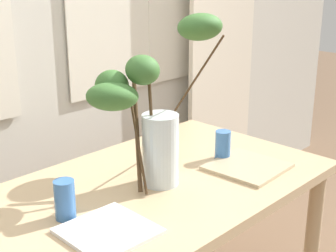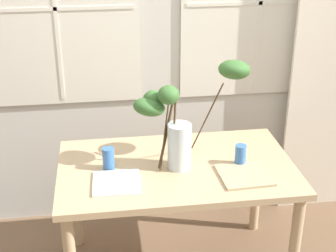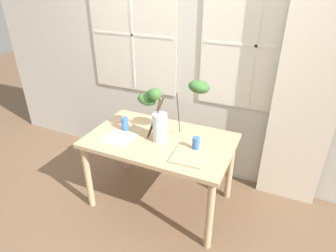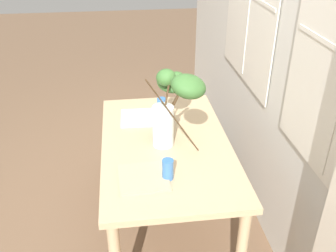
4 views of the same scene
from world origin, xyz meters
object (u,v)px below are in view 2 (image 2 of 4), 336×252
object	(u,v)px
dining_table	(176,180)
drinking_glass_blue_right	(240,155)
vase_with_branches	(182,114)
drinking_glass_blue_left	(109,159)
plate_square_left	(116,183)
plate_square_right	(244,175)

from	to	relation	value
dining_table	drinking_glass_blue_right	xyz separation A→B (m)	(0.36, -0.03, 0.16)
dining_table	drinking_glass_blue_right	bearing A→B (deg)	-5.48
vase_with_branches	drinking_glass_blue_left	xyz separation A→B (m)	(-0.42, -0.01, -0.24)
dining_table	vase_with_branches	distance (m)	0.41
drinking_glass_blue_right	vase_with_branches	bearing A→B (deg)	169.37
drinking_glass_blue_left	vase_with_branches	bearing A→B (deg)	1.47
drinking_glass_blue_left	drinking_glass_blue_right	bearing A→B (deg)	-3.95
plate_square_left	plate_square_right	size ratio (longest dim) A/B	0.92
vase_with_branches	drinking_glass_blue_right	xyz separation A→B (m)	(0.33, -0.06, -0.25)
dining_table	plate_square_left	bearing A→B (deg)	-156.49
vase_with_branches	plate_square_left	xyz separation A→B (m)	(-0.38, -0.18, -0.30)
drinking_glass_blue_right	plate_square_right	world-z (taller)	drinking_glass_blue_right
dining_table	drinking_glass_blue_right	distance (m)	0.40
drinking_glass_blue_right	drinking_glass_blue_left	bearing A→B (deg)	176.05
vase_with_branches	plate_square_right	world-z (taller)	vase_with_branches
dining_table	drinking_glass_blue_left	size ratio (longest dim) A/B	10.34
vase_with_branches	drinking_glass_blue_left	distance (m)	0.48
drinking_glass_blue_right	plate_square_left	distance (m)	0.73
vase_with_branches	drinking_glass_blue_right	distance (m)	0.42
vase_with_branches	drinking_glass_blue_right	size ratio (longest dim) A/B	5.96
drinking_glass_blue_left	plate_square_right	bearing A→B (deg)	-14.21
dining_table	plate_square_left	xyz separation A→B (m)	(-0.35, -0.15, 0.11)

